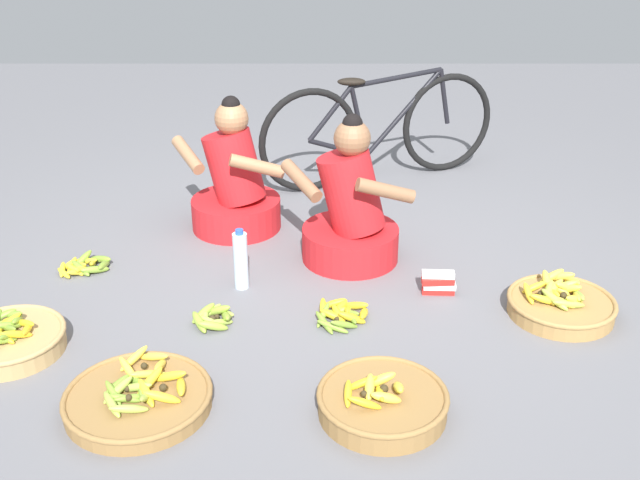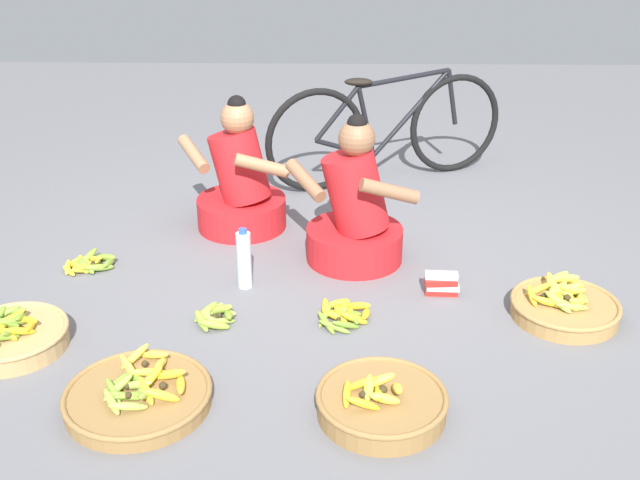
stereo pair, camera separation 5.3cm
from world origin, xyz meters
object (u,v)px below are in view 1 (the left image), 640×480
at_px(vendor_woman_behind, 238,187).
at_px(banana_basket_near_vendor, 385,402).
at_px(banana_basket_mid_right, 563,304).
at_px(packet_carton_stack, 441,283).
at_px(loose_bananas_back_left, 344,314).
at_px(loose_bananas_back_right, 87,265).
at_px(loose_bananas_mid_left, 216,317).
at_px(bicycle_leaning, 383,129).
at_px(water_bottle, 243,260).
at_px(banana_basket_front_right, 141,397).
at_px(vendor_woman_front, 353,215).
at_px(banana_basket_front_left, 11,339).

xyz_separation_m(vendor_woman_behind, banana_basket_near_vendor, (0.73, -1.73, -0.20)).
xyz_separation_m(banana_basket_mid_right, packet_carton_stack, (-0.55, 0.19, 0.00)).
bearing_deg(banana_basket_near_vendor, packet_carton_stack, 69.71).
bearing_deg(loose_bananas_back_left, loose_bananas_back_right, 159.92).
relative_size(banana_basket_near_vendor, loose_bananas_mid_left, 2.29).
height_order(vendor_woman_behind, loose_bananas_back_left, vendor_woman_behind).
distance_m(vendor_woman_behind, loose_bananas_back_right, 0.95).
bearing_deg(packet_carton_stack, bicycle_leaning, 96.80).
relative_size(vendor_woman_behind, loose_bananas_back_right, 2.79).
height_order(loose_bananas_back_right, water_bottle, water_bottle).
relative_size(banana_basket_front_right, loose_bananas_back_left, 2.13).
xyz_separation_m(loose_bananas_back_right, packet_carton_stack, (1.83, -0.25, 0.03)).
distance_m(vendor_woman_front, banana_basket_near_vendor, 1.34).
xyz_separation_m(banana_basket_near_vendor, loose_bananas_back_left, (-0.14, 0.70, -0.03)).
bearing_deg(banana_basket_front_right, vendor_woman_behind, 82.70).
bearing_deg(banana_basket_front_left, banana_basket_near_vendor, -15.08).
bearing_deg(vendor_woman_front, loose_bananas_mid_left, -134.66).
distance_m(vendor_woman_front, bicycle_leaning, 1.21).
bearing_deg(vendor_woman_behind, bicycle_leaning, 41.01).
relative_size(bicycle_leaning, banana_basket_near_vendor, 3.11).
relative_size(vendor_woman_front, water_bottle, 2.52).
bearing_deg(banana_basket_near_vendor, loose_bananas_back_left, 101.37).
distance_m(banana_basket_mid_right, banana_basket_near_vendor, 1.17).
xyz_separation_m(vendor_woman_front, loose_bananas_back_right, (-1.40, -0.14, -0.23)).
bearing_deg(banana_basket_front_left, loose_bananas_back_right, 81.04).
bearing_deg(banana_basket_mid_right, banana_basket_front_left, -172.81).
relative_size(vendor_woman_behind, bicycle_leaning, 0.50).
distance_m(vendor_woman_behind, banana_basket_front_right, 1.72).
distance_m(loose_bananas_back_right, packet_carton_stack, 1.85).
bearing_deg(loose_bananas_back_left, water_bottle, 148.03).
distance_m(banana_basket_front_right, loose_bananas_back_left, 1.04).
bearing_deg(loose_bananas_back_right, vendor_woman_front, 5.58).
relative_size(banana_basket_mid_right, banana_basket_near_vendor, 0.99).
xyz_separation_m(vendor_woman_front, banana_basket_near_vendor, (0.08, -1.32, -0.20)).
height_order(loose_bananas_back_right, packet_carton_stack, packet_carton_stack).
bearing_deg(water_bottle, loose_bananas_mid_left, -105.94).
xyz_separation_m(banana_basket_near_vendor, packet_carton_stack, (0.35, 0.94, 0.00)).
xyz_separation_m(loose_bananas_mid_left, packet_carton_stack, (1.08, 0.28, 0.03)).
bearing_deg(loose_bananas_back_left, vendor_woman_front, 84.41).
bearing_deg(water_bottle, banana_basket_near_vendor, -57.69).
bearing_deg(banana_basket_mid_right, banana_basket_near_vendor, -140.32).
height_order(bicycle_leaning, water_bottle, bicycle_leaning).
bearing_deg(banana_basket_front_left, water_bottle, 30.75).
bearing_deg(water_bottle, vendor_woman_behind, 97.68).
bearing_deg(banana_basket_front_right, water_bottle, 71.97).
distance_m(loose_bananas_back_left, loose_bananas_mid_left, 0.60).
distance_m(loose_bananas_mid_left, loose_bananas_back_right, 0.91).
distance_m(loose_bananas_back_left, loose_bananas_back_right, 1.43).
distance_m(loose_bananas_back_right, water_bottle, 0.87).
height_order(vendor_woman_behind, loose_bananas_mid_left, vendor_woman_behind).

